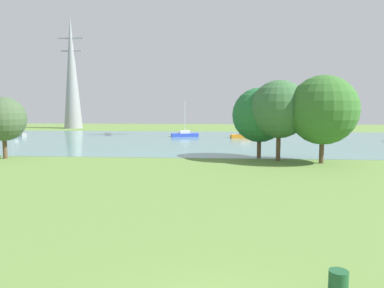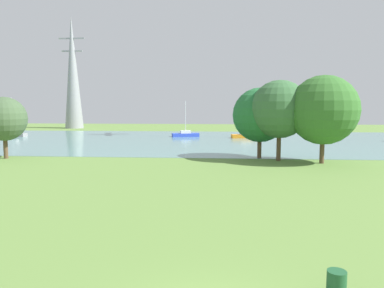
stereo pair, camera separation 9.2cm
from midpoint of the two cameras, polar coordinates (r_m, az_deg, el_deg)
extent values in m
plane|color=olive|center=(30.85, 3.83, -4.39)|extent=(160.00, 160.00, 0.00)
cylinder|color=#1E512D|center=(12.13, 21.63, -19.63)|extent=(0.56, 0.56, 0.80)
cube|color=slate|center=(58.60, 4.05, 0.56)|extent=(140.00, 40.00, 0.02)
cube|color=gray|center=(73.34, -26.31, 1.29)|extent=(4.87, 1.72, 0.60)
cube|color=white|center=(73.30, -26.33, 1.72)|extent=(1.85, 1.18, 0.50)
cylinder|color=silver|center=(73.17, -26.44, 4.02)|extent=(0.10, 0.10, 6.41)
cube|color=blue|center=(65.49, -1.17, 1.42)|extent=(5.03, 2.73, 0.60)
cube|color=white|center=(65.44, -1.18, 1.90)|extent=(2.03, 1.54, 0.50)
cylinder|color=silver|center=(65.31, -1.18, 4.21)|extent=(0.10, 0.10, 5.79)
cube|color=orange|center=(63.60, 8.17, 1.22)|extent=(4.98, 2.27, 0.60)
cube|color=white|center=(63.55, 8.18, 1.71)|extent=(1.96, 1.38, 0.50)
cylinder|color=silver|center=(63.42, 8.21, 3.88)|extent=(0.10, 0.10, 5.31)
cylinder|color=brown|center=(43.25, -27.21, -0.34)|extent=(0.44, 0.44, 2.56)
sphere|color=#415939|center=(43.06, -27.40, 3.50)|extent=(4.62, 4.62, 4.62)
cylinder|color=brown|center=(39.52, 10.34, -0.31)|extent=(0.44, 0.44, 2.57)
sphere|color=#246834|center=(39.30, 10.43, 4.48)|extent=(5.76, 5.76, 5.76)
cylinder|color=brown|center=(37.98, 13.25, -0.17)|extent=(0.44, 0.44, 3.16)
sphere|color=#386539|center=(37.77, 13.38, 5.30)|extent=(5.83, 5.83, 5.83)
cylinder|color=brown|center=(37.44, 19.50, -0.70)|extent=(0.44, 0.44, 2.82)
sphere|color=#346A2A|center=(37.21, 19.70, 5.02)|extent=(6.64, 6.64, 6.64)
cone|color=gray|center=(95.40, -18.27, 10.54)|extent=(4.40, 4.40, 27.19)
cube|color=gray|center=(96.43, -18.44, 15.37)|extent=(6.40, 0.30, 0.30)
cube|color=gray|center=(95.98, -18.38, 13.61)|extent=(5.20, 0.30, 0.30)
camera|label=1|loc=(0.05, -90.10, -0.01)|focal=34.19mm
camera|label=2|loc=(0.05, 89.90, 0.01)|focal=34.19mm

